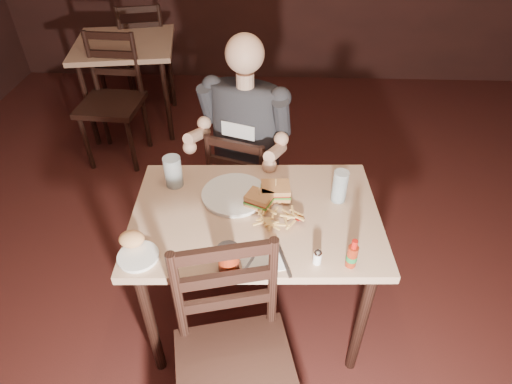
{
  "coord_description": "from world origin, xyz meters",
  "views": [
    {
      "loc": [
        -0.21,
        -1.07,
        2.04
      ],
      "look_at": [
        -0.27,
        0.39,
        0.85
      ],
      "focal_mm": 30.0,
      "sensor_mm": 36.0,
      "label": 1
    }
  ],
  "objects_px": {
    "hot_sauce": "(353,253)",
    "dinner_plate": "(235,195)",
    "glass_left": "(173,172)",
    "chair_near": "(236,373)",
    "bg_chair_far": "(145,51)",
    "glass_right": "(340,186)",
    "chair_far": "(248,185)",
    "bg_table": "(126,52)",
    "diner": "(243,121)",
    "bg_chair_near": "(111,104)",
    "main_table": "(256,228)",
    "side_plate": "(138,257)",
    "syrup_dispenser": "(229,259)"
  },
  "relations": [
    {
      "from": "bg_chair_far",
      "to": "glass_left",
      "type": "distance_m",
      "value": 2.58
    },
    {
      "from": "glass_left",
      "to": "chair_near",
      "type": "bearing_deg",
      "value": -66.12
    },
    {
      "from": "bg_chair_far",
      "to": "diner",
      "type": "distance_m",
      "value": 2.34
    },
    {
      "from": "bg_chair_far",
      "to": "hot_sauce",
      "type": "relative_size",
      "value": 7.13
    },
    {
      "from": "dinner_plate",
      "to": "main_table",
      "type": "bearing_deg",
      "value": -47.18
    },
    {
      "from": "chair_far",
      "to": "syrup_dispenser",
      "type": "distance_m",
      "value": 1.05
    },
    {
      "from": "hot_sauce",
      "to": "syrup_dispenser",
      "type": "height_order",
      "value": "hot_sauce"
    },
    {
      "from": "glass_right",
      "to": "syrup_dispenser",
      "type": "xyz_separation_m",
      "value": [
        -0.46,
        -0.43,
        -0.02
      ]
    },
    {
      "from": "chair_far",
      "to": "hot_sauce",
      "type": "relative_size",
      "value": 6.28
    },
    {
      "from": "bg_table",
      "to": "glass_left",
      "type": "xyz_separation_m",
      "value": [
        0.79,
        -1.88,
        0.17
      ]
    },
    {
      "from": "bg_chair_near",
      "to": "syrup_dispenser",
      "type": "xyz_separation_m",
      "value": [
        1.1,
        -1.84,
        0.34
      ]
    },
    {
      "from": "hot_sauce",
      "to": "dinner_plate",
      "type": "bearing_deg",
      "value": 140.62
    },
    {
      "from": "chair_far",
      "to": "dinner_plate",
      "type": "xyz_separation_m",
      "value": [
        -0.02,
        -0.53,
        0.36
      ]
    },
    {
      "from": "glass_left",
      "to": "hot_sauce",
      "type": "bearing_deg",
      "value": -31.43
    },
    {
      "from": "bg_chair_near",
      "to": "dinner_plate",
      "type": "xyz_separation_m",
      "value": [
        1.08,
        -1.41,
        0.29
      ]
    },
    {
      "from": "chair_near",
      "to": "glass_left",
      "type": "bearing_deg",
      "value": 100.7
    },
    {
      "from": "bg_table",
      "to": "syrup_dispenser",
      "type": "height_order",
      "value": "syrup_dispenser"
    },
    {
      "from": "syrup_dispenser",
      "to": "bg_table",
      "type": "bearing_deg",
      "value": 111.98
    },
    {
      "from": "glass_right",
      "to": "chair_far",
      "type": "bearing_deg",
      "value": 130.39
    },
    {
      "from": "bg_chair_near",
      "to": "side_plate",
      "type": "bearing_deg",
      "value": -64.12
    },
    {
      "from": "main_table",
      "to": "hot_sauce",
      "type": "xyz_separation_m",
      "value": [
        0.38,
        -0.29,
        0.16
      ]
    },
    {
      "from": "chair_far",
      "to": "syrup_dispenser",
      "type": "relative_size",
      "value": 7.6
    },
    {
      "from": "chair_far",
      "to": "glass_right",
      "type": "relative_size",
      "value": 5.41
    },
    {
      "from": "glass_right",
      "to": "hot_sauce",
      "type": "relative_size",
      "value": 1.16
    },
    {
      "from": "main_table",
      "to": "side_plate",
      "type": "relative_size",
      "value": 7.1
    },
    {
      "from": "chair_near",
      "to": "side_plate",
      "type": "height_order",
      "value": "chair_near"
    },
    {
      "from": "bg_chair_far",
      "to": "glass_right",
      "type": "bearing_deg",
      "value": 107.1
    },
    {
      "from": "diner",
      "to": "glass_left",
      "type": "xyz_separation_m",
      "value": [
        -0.3,
        -0.41,
        -0.04
      ]
    },
    {
      "from": "main_table",
      "to": "dinner_plate",
      "type": "distance_m",
      "value": 0.18
    },
    {
      "from": "hot_sauce",
      "to": "glass_left",
      "type": "bearing_deg",
      "value": 148.57
    },
    {
      "from": "chair_near",
      "to": "bg_chair_near",
      "type": "relative_size",
      "value": 1.0
    },
    {
      "from": "glass_left",
      "to": "bg_chair_far",
      "type": "bearing_deg",
      "value": 107.95
    },
    {
      "from": "main_table",
      "to": "side_plate",
      "type": "distance_m",
      "value": 0.54
    },
    {
      "from": "side_plate",
      "to": "main_table",
      "type": "bearing_deg",
      "value": 32.34
    },
    {
      "from": "bg_table",
      "to": "glass_right",
      "type": "xyz_separation_m",
      "value": [
        1.56,
        -1.96,
        0.17
      ]
    },
    {
      "from": "chair_near",
      "to": "side_plate",
      "type": "distance_m",
      "value": 0.59
    },
    {
      "from": "bg_chair_far",
      "to": "hot_sauce",
      "type": "distance_m",
      "value": 3.32
    },
    {
      "from": "chair_near",
      "to": "bg_chair_near",
      "type": "distance_m",
      "value": 2.4
    },
    {
      "from": "bg_table",
      "to": "bg_chair_near",
      "type": "height_order",
      "value": "bg_chair_near"
    },
    {
      "from": "diner",
      "to": "glass_right",
      "type": "height_order",
      "value": "diner"
    },
    {
      "from": "chair_near",
      "to": "bg_chair_far",
      "type": "distance_m",
      "value": 3.41
    },
    {
      "from": "bg_table",
      "to": "syrup_dispenser",
      "type": "distance_m",
      "value": 2.64
    },
    {
      "from": "syrup_dispenser",
      "to": "side_plate",
      "type": "distance_m",
      "value": 0.37
    },
    {
      "from": "bg_table",
      "to": "glass_left",
      "type": "distance_m",
      "value": 2.05
    },
    {
      "from": "bg_chair_near",
      "to": "glass_right",
      "type": "height_order",
      "value": "bg_chair_near"
    },
    {
      "from": "glass_right",
      "to": "syrup_dispenser",
      "type": "distance_m",
      "value": 0.63
    },
    {
      "from": "diner",
      "to": "hot_sauce",
      "type": "bearing_deg",
      "value": -42.82
    },
    {
      "from": "bg_chair_far",
      "to": "glass_right",
      "type": "relative_size",
      "value": 6.14
    },
    {
      "from": "side_plate",
      "to": "chair_near",
      "type": "bearing_deg",
      "value": -37.53
    },
    {
      "from": "chair_far",
      "to": "side_plate",
      "type": "relative_size",
      "value": 5.29
    }
  ]
}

